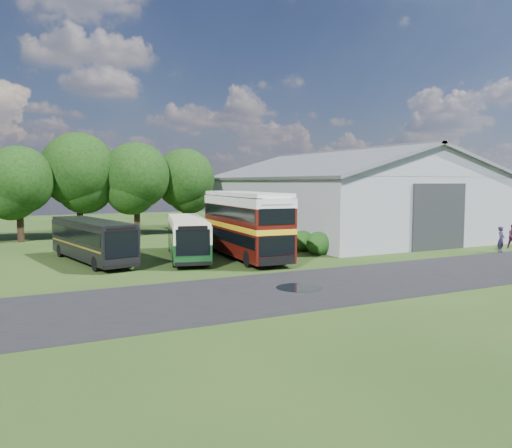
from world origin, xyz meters
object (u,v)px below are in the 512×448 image
bus_maroon_double (245,225)px  visitor_a (501,240)px  storage_shed (343,192)px  bus_dark_single (92,240)px  bus_green_single (187,237)px

bus_maroon_double → visitor_a: bus_maroon_double is taller
storage_shed → bus_dark_single: storage_shed is taller
visitor_a → bus_maroon_double: bearing=144.5°
bus_dark_single → visitor_a: bus_dark_single is taller
storage_shed → bus_green_single: (-18.23, -7.50, -2.72)m
bus_maroon_double → visitor_a: size_ratio=5.57×
storage_shed → bus_maroon_double: (-14.71, -9.16, -1.95)m
visitor_a → storage_shed: bearing=84.1°
bus_green_single → bus_maroon_double: bus_maroon_double is taller
bus_maroon_double → storage_shed: bearing=36.2°
storage_shed → bus_dark_single: (-24.20, -6.37, -2.73)m
bus_green_single → bus_dark_single: bearing=-175.9°
bus_maroon_double → bus_green_single: bearing=159.0°
storage_shed → visitor_a: storage_shed is taller
bus_green_single → bus_dark_single: bus_green_single is taller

